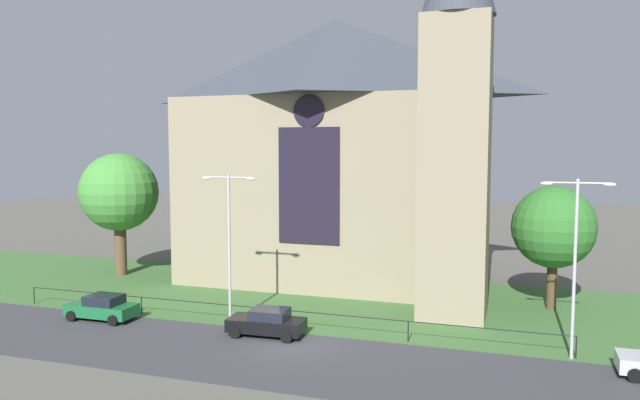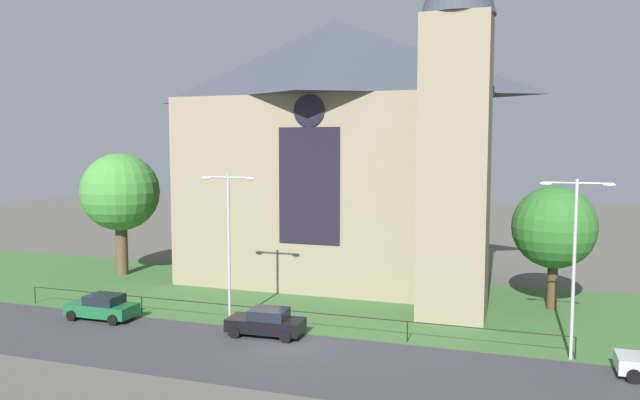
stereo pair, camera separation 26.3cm
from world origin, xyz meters
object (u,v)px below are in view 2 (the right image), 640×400
tree_right_far (554,228)px  streetlamp_near (229,230)px  parked_car_green (102,307)px  streetlamp_far (575,247)px  parked_car_black (266,322)px  tree_left_far (120,193)px  church_building (343,148)px

tree_right_far → streetlamp_near: 20.43m
tree_right_far → parked_car_green: bearing=-156.6°
streetlamp_far → parked_car_green: (-26.28, -1.56, -4.83)m
tree_right_far → streetlamp_near: size_ratio=0.90×
streetlamp_near → parked_car_black: (2.92, -1.33, -4.81)m
streetlamp_far → parked_car_green: streetlamp_far is taller
tree_right_far → parked_car_green: tree_right_far is taller
tree_left_far → streetlamp_near: bearing=-33.5°
streetlamp_far → church_building: bearing=139.7°
tree_left_far → tree_right_far: tree_left_far is taller
tree_right_far → streetlamp_far: 9.62m
tree_right_far → streetlamp_far: (0.52, -9.60, 0.32)m
church_building → streetlamp_near: bearing=-102.6°
tree_left_far → streetlamp_near: size_ratio=1.12×
parked_car_black → streetlamp_near: bearing=-27.2°
tree_right_far → parked_car_green: size_ratio=1.88×
parked_car_green → streetlamp_near: bearing=-168.8°
streetlamp_near → parked_car_black: 5.78m
tree_right_far → streetlamp_near: (-18.03, -9.60, 0.30)m
streetlamp_near → parked_car_green: streetlamp_near is taller
church_building → tree_right_far: (15.08, -3.62, -5.02)m
tree_right_far → streetlamp_far: bearing=-86.9°
tree_left_far → streetlamp_near: tree_left_far is taller
parked_car_black → tree_right_far: bearing=-146.9°
church_building → tree_right_far: size_ratio=3.29×
tree_right_far → parked_car_green: (-25.76, -11.16, -4.51)m
tree_right_far → streetlamp_far: size_ratio=0.89×
church_building → tree_left_far: 18.33m
streetlamp_near → streetlamp_far: size_ratio=1.00×
tree_left_far → streetlamp_near: 17.62m
church_building → parked_car_green: bearing=-125.8°
tree_right_far → church_building: bearing=166.5°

